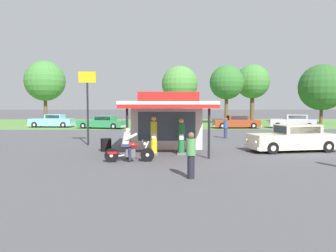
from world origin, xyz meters
name	(u,v)px	position (x,y,z in m)	size (l,w,h in m)	color
ground_plane	(205,157)	(0.00, 0.00, 0.00)	(300.00, 300.00, 0.00)	#4C4C51
grass_verge_strip	(175,123)	(0.00, 30.00, 0.00)	(120.00, 24.00, 0.01)	#56843D
service_station_kiosk	(166,121)	(-1.89, 3.92, 1.64)	(4.88, 7.16, 3.25)	silver
gas_pump_nearside	(154,137)	(-2.61, 0.83, 0.93)	(0.44, 0.44, 2.03)	slate
gas_pump_offside	(181,138)	(-1.17, 0.83, 0.87)	(0.44, 0.44, 1.91)	slate
motorcycle_with_rider	(129,148)	(-3.74, -1.30, 0.65)	(2.29, 0.70, 1.58)	black
featured_classic_sedan	(293,139)	(5.26, 1.89, 0.70)	(5.23, 2.49, 1.51)	beige
parked_car_back_row_centre_left	(102,123)	(-8.62, 19.69, 0.64)	(5.69, 3.11, 1.39)	#2D844C
parked_car_back_row_far_right	(236,122)	(6.32, 19.72, 0.67)	(5.29, 1.99, 1.44)	#993819
parked_car_back_row_right	(293,122)	(12.68, 19.62, 0.70)	(5.23, 2.95, 1.51)	#B7B7BC
parked_car_back_row_far_left	(177,121)	(-0.22, 21.51, 0.68)	(5.29, 2.61, 1.49)	#19479E
parked_car_second_row_spare	(52,121)	(-14.81, 21.83, 0.68)	(5.21, 2.18, 1.50)	#7AC6D1
bystander_chatting_near_pumps	(226,128)	(2.87, 8.95, 0.83)	(0.34, 0.34, 1.56)	#2D3351
bystander_standing_back_lot	(191,154)	(-1.20, -4.69, 0.88)	(0.34, 0.34, 1.66)	black
tree_oak_right	(180,85)	(0.77, 32.63, 5.61)	(5.44, 5.44, 8.46)	brown
tree_oak_distant_spare	(45,81)	(-19.43, 33.00, 6.16)	(5.99, 5.99, 9.18)	brown
tree_oak_left	(322,87)	(20.22, 28.13, 5.01)	(6.36, 6.36, 8.20)	brown
tree_oak_far_right	(252,82)	(11.98, 33.38, 6.07)	(5.20, 5.20, 8.78)	brown
tree_oak_far_left	(227,83)	(6.93, 28.11, 5.64)	(4.67, 4.67, 8.00)	brown
roadside_pole_sign	(87,95)	(-6.95, 4.94, 3.25)	(1.10, 0.12, 4.75)	black
spare_tire_stack	(106,145)	(-5.34, 2.16, 0.36)	(0.60, 0.60, 0.72)	black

